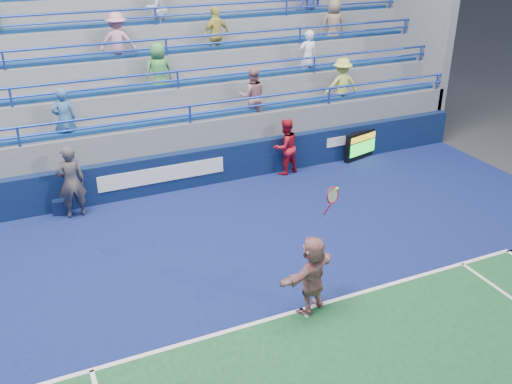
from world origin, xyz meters
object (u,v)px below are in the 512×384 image
judge_chair (62,205)px  line_judge (71,182)px  serve_speed_board (361,145)px  tennis_player (312,274)px  ball_girl (285,147)px

judge_chair → line_judge: (0.29, -0.33, 0.74)m
serve_speed_board → judge_chair: 9.32m
serve_speed_board → tennis_player: size_ratio=0.51×
judge_chair → line_judge: line_judge is taller
judge_chair → line_judge: 0.86m
tennis_player → line_judge: 7.03m
serve_speed_board → tennis_player: bearing=-130.4°
judge_chair → line_judge: bearing=-48.8°
judge_chair → tennis_player: size_ratio=0.28×
judge_chair → ball_girl: (6.55, -0.07, 0.62)m
serve_speed_board → tennis_player: 8.29m
serve_speed_board → line_judge: bearing=-178.0°
serve_speed_board → ball_girl: 2.80m
judge_chair → ball_girl: size_ratio=0.43×
judge_chair → ball_girl: bearing=-0.6°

